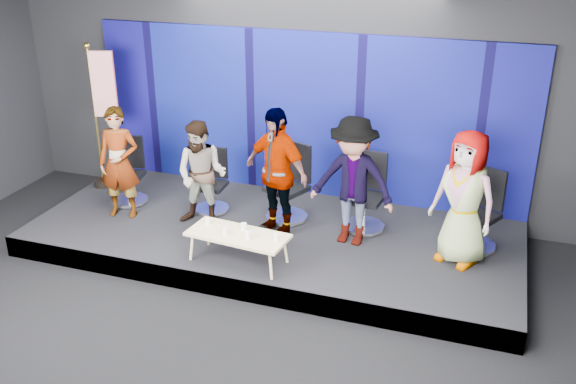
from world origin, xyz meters
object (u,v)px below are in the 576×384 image
panelist_d (353,182)px  mug_c (244,227)px  panelist_b (202,174)px  panelist_e (465,198)px  chair_d (366,204)px  chair_c (289,195)px  chair_a (129,181)px  panelist_c (276,172)px  chair_e (478,223)px  mug_b (225,231)px  chair_b (212,190)px  mug_a (208,221)px  mug_e (276,237)px  panelist_a (119,163)px  mug_d (248,235)px  coffee_table (238,236)px  flag_stand (102,113)px

panelist_d → mug_c: 1.58m
panelist_b → panelist_e: panelist_e is taller
chair_d → chair_c: bearing=-171.3°
chair_a → panelist_c: (2.56, -0.27, 0.58)m
chair_e → panelist_e: size_ratio=0.62×
chair_c → mug_b: size_ratio=13.57×
chair_b → mug_a: chair_b is taller
panelist_b → mug_e: 1.72m
chair_c → panelist_e: panelist_e is taller
panelist_a → chair_b: panelist_a is taller
panelist_e → mug_d: bearing=-130.9°
panelist_b → mug_e: (1.45, -0.87, -0.33)m
panelist_e → mug_b: 3.09m
mug_b → mug_c: (0.18, 0.19, 0.01)m
mug_e → panelist_e: bearing=23.7°
chair_c → panelist_d: (1.05, -0.44, 0.53)m
panelist_b → chair_a: bearing=162.7°
chair_d → mug_d: bearing=-120.4°
chair_e → mug_d: 3.14m
mug_e → chair_b: bearing=138.4°
coffee_table → mug_a: (-0.49, 0.13, 0.08)m
mug_a → chair_a: bearing=149.9°
panelist_b → panelist_e: size_ratio=0.87×
panelist_b → mug_d: 1.48m
chair_c → panelist_e: 2.62m
mug_c → panelist_c: bearing=79.9°
mug_b → mug_a: bearing=149.3°
panelist_c → panelist_d: (1.07, 0.06, -0.02)m
chair_e → mug_b: (-3.07, -1.50, 0.08)m
mug_b → mug_e: bearing=5.7°
mug_d → mug_a: bearing=162.2°
chair_e → mug_b: chair_e is taller
panelist_b → mug_d: bearing=-44.9°
panelist_c → flag_stand: 3.30m
panelist_d → chair_c: bearing=163.0°
chair_c → flag_stand: size_ratio=0.48×
chair_b → panelist_e: panelist_e is taller
panelist_e → mug_b: panelist_e is taller
panelist_e → mug_d: (-2.55, -1.04, -0.44)m
panelist_b → chair_c: (1.12, 0.59, -0.41)m
panelist_c → chair_e: 2.83m
chair_d → mug_a: (-1.84, -1.39, 0.08)m
mug_d → panelist_c: bearing=89.5°
mug_e → chair_c: bearing=102.5°
mug_e → panelist_d: bearing=54.8°
coffee_table → mug_b: 0.18m
mug_b → mug_d: size_ratio=0.84×
panelist_b → coffee_table: bearing=-47.2°
chair_a → mug_b: (2.23, -1.29, 0.11)m
chair_a → chair_d: 3.74m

